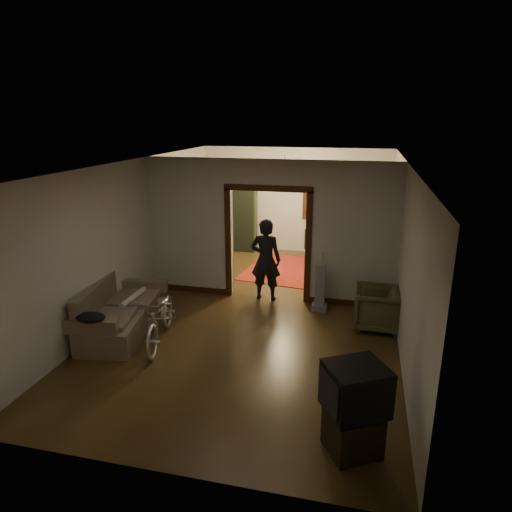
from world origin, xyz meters
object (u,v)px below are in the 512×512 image
(bicycle, at_px, (161,317))
(person, at_px, (266,260))
(armchair, at_px, (377,308))
(desk, at_px, (327,245))
(sofa, at_px, (120,307))
(locker, at_px, (241,220))

(bicycle, bearing_deg, person, 47.62)
(bicycle, relative_size, armchair, 2.10)
(person, bearing_deg, desk, -105.82)
(sofa, distance_m, armchair, 4.45)
(person, bearing_deg, sofa, 45.25)
(locker, relative_size, desk, 1.85)
(armchair, relative_size, desk, 0.87)
(sofa, bearing_deg, person, 33.63)
(sofa, relative_size, armchair, 2.45)
(bicycle, height_order, locker, locker)
(sofa, xyz_separation_m, locker, (0.68, 5.42, 0.40))
(sofa, height_order, armchair, sofa)
(sofa, bearing_deg, armchair, 5.37)
(sofa, xyz_separation_m, desk, (3.09, 5.16, -0.11))
(bicycle, xyz_separation_m, armchair, (3.45, 1.36, -0.08))
(armchair, relative_size, person, 0.48)
(person, xyz_separation_m, desk, (0.98, 3.14, -0.49))
(locker, bearing_deg, person, -70.35)
(armchair, distance_m, desk, 4.15)
(bicycle, bearing_deg, locker, 79.37)
(person, xyz_separation_m, locker, (-1.43, 3.39, 0.01))
(bicycle, relative_size, locker, 0.99)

